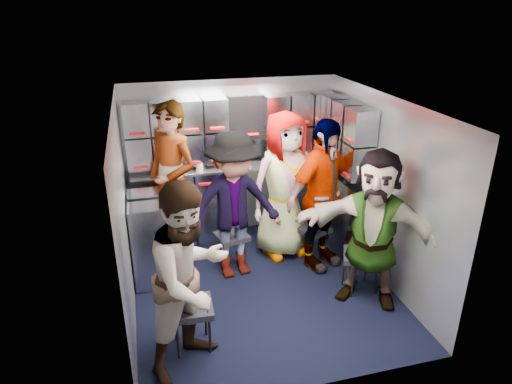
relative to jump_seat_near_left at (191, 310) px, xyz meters
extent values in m
plane|color=black|center=(0.88, 0.75, -0.41)|extent=(3.00, 3.00, 0.00)
cube|color=#989EA6|center=(0.88, 2.25, 0.64)|extent=(2.80, 0.04, 2.10)
cube|color=#989EA6|center=(-0.52, 0.75, 0.64)|extent=(0.04, 3.00, 2.10)
cube|color=#989EA6|center=(2.28, 0.75, 0.64)|extent=(0.04, 3.00, 2.10)
cube|color=silver|center=(0.88, 0.75, 1.69)|extent=(2.80, 3.00, 0.02)
cube|color=#A3A7B3|center=(0.88, 2.04, 0.08)|extent=(2.68, 0.38, 0.99)
cube|color=#A3A7B3|center=(-0.31, 1.31, 0.08)|extent=(0.38, 0.76, 0.99)
cube|color=silver|center=(0.88, 2.04, 0.60)|extent=(2.68, 0.42, 0.03)
cube|color=#A3A7B3|center=(0.88, 2.10, 1.08)|extent=(2.68, 0.28, 0.82)
cube|color=#A3A7B3|center=(2.13, 1.45, 1.08)|extent=(0.28, 1.00, 0.82)
cube|color=#A3A7B3|center=(2.13, 1.35, 0.09)|extent=(0.28, 1.20, 1.00)
cube|color=#B6080E|center=(0.88, 1.84, 0.47)|extent=(2.60, 0.02, 0.03)
cube|color=black|center=(0.00, 0.00, 0.02)|extent=(0.42, 0.40, 0.06)
cylinder|color=black|center=(-0.15, -0.13, -0.21)|extent=(0.03, 0.03, 0.42)
cylinder|color=black|center=(0.15, -0.13, -0.21)|extent=(0.03, 0.03, 0.42)
cylinder|color=black|center=(-0.15, 0.13, -0.21)|extent=(0.03, 0.03, 0.42)
cylinder|color=black|center=(0.15, 0.13, -0.21)|extent=(0.03, 0.03, 0.42)
cube|color=black|center=(0.66, 1.31, -0.02)|extent=(0.42, 0.41, 0.06)
cylinder|color=black|center=(0.53, 1.19, -0.23)|extent=(0.02, 0.02, 0.38)
cylinder|color=black|center=(0.79, 1.19, -0.23)|extent=(0.02, 0.02, 0.38)
cylinder|color=black|center=(0.53, 1.42, -0.23)|extent=(0.02, 0.02, 0.38)
cylinder|color=black|center=(0.79, 1.42, -0.23)|extent=(0.02, 0.02, 0.38)
cube|color=black|center=(1.36, 1.63, 0.01)|extent=(0.44, 0.42, 0.06)
cylinder|color=black|center=(1.22, 1.51, -0.21)|extent=(0.02, 0.02, 0.41)
cylinder|color=black|center=(1.50, 1.51, -0.21)|extent=(0.02, 0.02, 0.41)
cylinder|color=black|center=(1.22, 1.76, -0.21)|extent=(0.02, 0.02, 0.41)
cylinder|color=black|center=(1.50, 1.76, -0.21)|extent=(0.02, 0.02, 0.41)
cube|color=black|center=(1.68, 1.24, -0.03)|extent=(0.45, 0.44, 0.06)
cylinder|color=black|center=(1.55, 1.13, -0.23)|extent=(0.02, 0.02, 0.37)
cylinder|color=black|center=(1.81, 1.13, -0.23)|extent=(0.02, 0.02, 0.37)
cylinder|color=black|center=(1.55, 1.35, -0.23)|extent=(0.02, 0.02, 0.37)
cylinder|color=black|center=(1.81, 1.35, -0.23)|extent=(0.02, 0.02, 0.37)
cube|color=black|center=(1.93, 0.45, 0.01)|extent=(0.50, 0.49, 0.06)
cylinder|color=black|center=(1.79, 0.33, -0.21)|extent=(0.02, 0.02, 0.40)
cylinder|color=black|center=(2.07, 0.33, -0.21)|extent=(0.02, 0.02, 0.40)
cylinder|color=black|center=(1.79, 0.57, -0.21)|extent=(0.02, 0.02, 0.40)
cylinder|color=black|center=(2.07, 0.57, -0.21)|extent=(0.02, 0.02, 0.40)
imported|color=black|center=(0.03, 1.70, 0.57)|extent=(0.82, 0.86, 1.98)
imported|color=black|center=(0.00, -0.18, 0.46)|extent=(1.07, 1.04, 1.74)
imported|color=black|center=(0.66, 1.13, 0.46)|extent=(1.20, 0.79, 1.74)
imported|color=black|center=(1.36, 1.45, 0.51)|extent=(0.99, 0.74, 1.84)
imported|color=black|center=(1.68, 1.06, 0.50)|extent=(1.16, 0.87, 1.83)
imported|color=black|center=(1.93, 0.27, 0.44)|extent=(1.58, 1.33, 1.70)
cylinder|color=white|center=(-0.06, 1.99, 0.74)|extent=(0.06, 0.06, 0.26)
cylinder|color=white|center=(1.04, 1.99, 0.73)|extent=(0.06, 0.06, 0.23)
cylinder|color=white|center=(1.65, 1.99, 0.75)|extent=(0.06, 0.06, 0.27)
cylinder|color=tan|center=(0.40, 1.98, 0.66)|extent=(0.09, 0.09, 0.09)
cylinder|color=tan|center=(1.99, 1.98, 0.67)|extent=(0.08, 0.08, 0.11)
camera|label=1|loc=(-0.29, -3.43, 2.62)|focal=32.00mm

